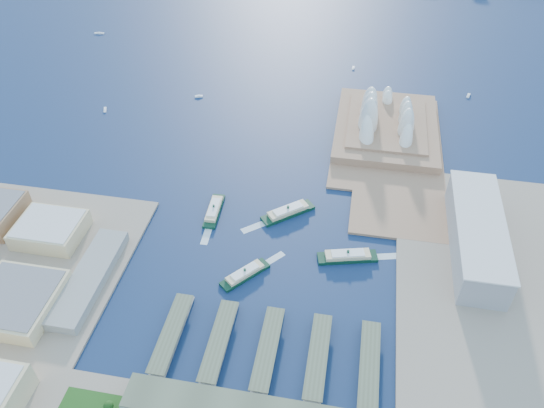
% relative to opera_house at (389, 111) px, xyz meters
% --- Properties ---
extents(ground, '(3000.00, 3000.00, 0.00)m').
position_rel_opera_house_xyz_m(ground, '(-105.00, -280.00, -32.00)').
color(ground, '#0D1D40').
rests_on(ground, ground).
extents(peninsula, '(135.00, 220.00, 3.00)m').
position_rel_opera_house_xyz_m(peninsula, '(2.50, -20.00, -30.50)').
color(peninsula, '#997054').
rests_on(peninsula, ground).
extents(opera_house, '(134.00, 180.00, 58.00)m').
position_rel_opera_house_xyz_m(opera_house, '(0.00, 0.00, 0.00)').
color(opera_house, white).
rests_on(opera_house, peninsula).
extents(toaster_building, '(45.00, 155.00, 35.00)m').
position_rel_opera_house_xyz_m(toaster_building, '(90.00, -200.00, -11.50)').
color(toaster_building, gray).
rests_on(toaster_building, east_land).
extents(ferry_wharves, '(184.00, 90.00, 9.30)m').
position_rel_opera_house_xyz_m(ferry_wharves, '(-91.00, -355.00, -27.35)').
color(ferry_wharves, '#505842').
rests_on(ferry_wharves, ground).
extents(ferry_a, '(15.95, 54.63, 10.23)m').
position_rel_opera_house_xyz_m(ferry_a, '(-181.19, -191.63, -26.88)').
color(ferry_a, '#0C301E').
rests_on(ferry_a, ground).
extents(ferry_b, '(56.49, 50.37, 11.44)m').
position_rel_opera_house_xyz_m(ferry_b, '(-101.41, -180.39, -26.28)').
color(ferry_b, '#0C301E').
rests_on(ferry_b, ground).
extents(ferry_c, '(43.99, 48.00, 9.83)m').
position_rel_opera_house_xyz_m(ferry_c, '(-128.26, -275.05, -27.08)').
color(ferry_c, '#0C301E').
rests_on(ferry_c, ground).
extents(ferry_d, '(61.11, 29.28, 11.20)m').
position_rel_opera_house_xyz_m(ferry_d, '(-33.09, -234.73, -26.40)').
color(ferry_d, '#0C301E').
rests_on(ferry_d, ground).
extents(boat_a, '(7.84, 13.57, 2.56)m').
position_rel_opera_house_xyz_m(boat_a, '(-385.58, -13.60, -30.72)').
color(boat_a, white).
rests_on(boat_a, ground).
extents(boat_b, '(11.84, 7.33, 3.02)m').
position_rel_opera_house_xyz_m(boat_b, '(-267.14, 45.02, -30.49)').
color(boat_b, white).
rests_on(boat_b, ground).
extents(boat_c, '(7.11, 13.12, 2.83)m').
position_rel_opera_house_xyz_m(boat_c, '(116.19, 116.23, -30.58)').
color(boat_c, white).
rests_on(boat_c, ground).
extents(boat_d, '(17.67, 5.72, 2.93)m').
position_rel_opera_house_xyz_m(boat_d, '(-500.44, 225.05, -30.54)').
color(boat_d, white).
rests_on(boat_d, ground).
extents(boat_e, '(3.42, 10.70, 2.63)m').
position_rel_opera_house_xyz_m(boat_e, '(-53.10, 173.18, -30.69)').
color(boat_e, white).
rests_on(boat_e, ground).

